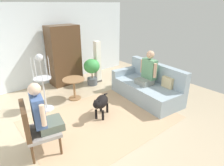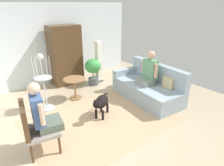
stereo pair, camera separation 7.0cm
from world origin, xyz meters
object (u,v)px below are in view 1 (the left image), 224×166
object	(u,v)px
armchair	(34,127)
couch	(147,87)
potted_plant	(92,69)
round_end_table	(74,85)
armoire_cabinet	(64,55)
person_on_couch	(148,71)
person_on_armchair	(42,113)
column_lamp	(98,62)
dog	(101,103)
bird_cage_stand	(43,82)

from	to	relation	value
armchair	couch	bearing A→B (deg)	4.35
armchair	potted_plant	size ratio (longest dim) A/B	1.13
round_end_table	couch	bearing A→B (deg)	-36.95
armoire_cabinet	round_end_table	bearing A→B (deg)	-106.72
person_on_couch	person_on_armchair	xyz separation A→B (m)	(-2.97, -0.25, -0.03)
couch	column_lamp	bearing A→B (deg)	101.02
person_on_couch	round_end_table	distance (m)	2.04
armchair	person_on_armchair	world-z (taller)	person_on_armchair
dog	bird_cage_stand	xyz separation A→B (m)	(-0.87, 1.15, 0.38)
armchair	armoire_cabinet	xyz separation A→B (m)	(1.93, 2.68, 0.38)
armchair	potted_plant	xyz separation A→B (m)	(2.50, 1.99, -0.01)
couch	potted_plant	size ratio (longest dim) A/B	2.41
dog	person_on_armchair	bearing A→B (deg)	-169.20
armchair	round_end_table	world-z (taller)	armchair
column_lamp	potted_plant	bearing A→B (deg)	-159.37
column_lamp	armoire_cabinet	size ratio (longest dim) A/B	0.73
bird_cage_stand	column_lamp	size ratio (longest dim) A/B	1.04
round_end_table	armoire_cabinet	world-z (taller)	armoire_cabinet
dog	column_lamp	world-z (taller)	column_lamp
bird_cage_stand	column_lamp	distance (m)	2.22
couch	person_on_armchair	bearing A→B (deg)	-174.84
person_on_couch	dog	bearing A→B (deg)	179.35
person_on_armchair	column_lamp	size ratio (longest dim) A/B	0.65
round_end_table	column_lamp	size ratio (longest dim) A/B	0.44
couch	person_on_armchair	xyz separation A→B (m)	(-3.02, -0.27, 0.46)
dog	potted_plant	world-z (taller)	potted_plant
couch	round_end_table	world-z (taller)	couch
couch	bird_cage_stand	world-z (taller)	bird_cage_stand
person_on_couch	round_end_table	world-z (taller)	person_on_couch
bird_cage_stand	potted_plant	xyz separation A→B (m)	(1.79, 0.60, -0.20)
person_on_armchair	column_lamp	bearing A→B (deg)	38.83
person_on_couch	column_lamp	size ratio (longest dim) A/B	0.66
potted_plant	armchair	bearing A→B (deg)	-141.54
person_on_armchair	round_end_table	bearing A→B (deg)	46.77
couch	bird_cage_stand	size ratio (longest dim) A/B	1.46
armchair	column_lamp	bearing A→B (deg)	36.81
armoire_cabinet	potted_plant	bearing A→B (deg)	-50.10
armchair	person_on_couch	bearing A→B (deg)	4.07
bird_cage_stand	person_on_couch	bearing A→B (deg)	-25.69
couch	armchair	xyz separation A→B (m)	(-3.18, -0.24, 0.24)
bird_cage_stand	column_lamp	xyz separation A→B (m)	(2.10, 0.72, -0.07)
potted_plant	armoire_cabinet	bearing A→B (deg)	129.90
couch	potted_plant	world-z (taller)	couch
couch	armoire_cabinet	world-z (taller)	armoire_cabinet
bird_cage_stand	person_on_armchair	bearing A→B (deg)	-111.33
round_end_table	bird_cage_stand	bearing A→B (deg)	-175.14
column_lamp	person_on_armchair	bearing A→B (deg)	-141.17
person_on_couch	dog	world-z (taller)	person_on_couch
person_on_couch	dog	distance (m)	1.61
armchair	round_end_table	xyz separation A→B (m)	(1.56, 1.46, -0.15)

